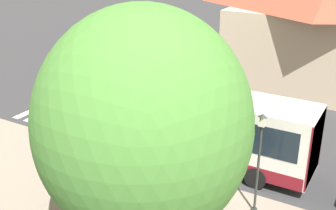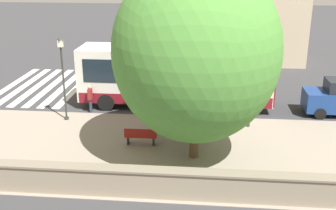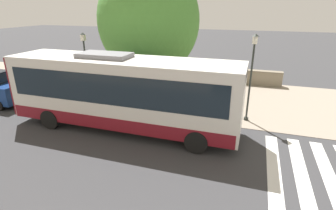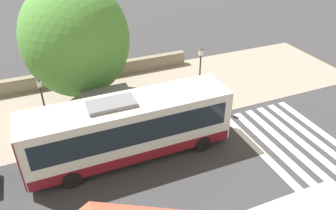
# 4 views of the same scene
# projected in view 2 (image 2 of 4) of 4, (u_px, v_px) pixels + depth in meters

# --- Properties ---
(ground_plane) EXTENTS (120.00, 120.00, 0.00)m
(ground_plane) POSITION_uv_depth(u_px,v_px,m) (206.00, 117.00, 23.81)
(ground_plane) COLOR #353538
(ground_plane) RESTS_ON ground
(sidewalk_plaza) EXTENTS (9.00, 44.00, 0.02)m
(sidewalk_plaza) POSITION_uv_depth(u_px,v_px,m) (205.00, 152.00, 19.58)
(sidewalk_plaza) COLOR gray
(sidewalk_plaza) RESTS_ON ground
(crosswalk_stripes) EXTENTS (9.00, 5.25, 0.01)m
(crosswalk_stripes) POSITION_uv_depth(u_px,v_px,m) (45.00, 86.00, 29.51)
(crosswalk_stripes) COLOR silver
(crosswalk_stripes) RESTS_ON ground
(stone_wall) EXTENTS (0.60, 20.00, 1.15)m
(stone_wall) POSITION_uv_depth(u_px,v_px,m) (204.00, 185.00, 15.59)
(stone_wall) COLOR gray
(stone_wall) RESTS_ON ground
(background_building) EXTENTS (7.63, 13.63, 8.29)m
(background_building) POSITION_uv_depth(u_px,v_px,m) (226.00, 9.00, 36.47)
(background_building) COLOR #C6B293
(background_building) RESTS_ON ground
(bus) EXTENTS (2.78, 11.39, 3.78)m
(bus) POSITION_uv_depth(u_px,v_px,m) (176.00, 75.00, 25.02)
(bus) COLOR silver
(bus) RESTS_ON ground
(bus_shelter) EXTENTS (1.51, 3.00, 2.52)m
(bus_shelter) POSITION_uv_depth(u_px,v_px,m) (179.00, 91.00, 21.67)
(bus_shelter) COLOR slate
(bus_shelter) RESTS_ON ground
(pedestrian) EXTENTS (0.34, 0.22, 1.64)m
(pedestrian) POSITION_uv_depth(u_px,v_px,m) (90.00, 97.00, 24.24)
(pedestrian) COLOR #2D3347
(pedestrian) RESTS_ON ground
(bench) EXTENTS (0.40, 1.54, 0.88)m
(bench) POSITION_uv_depth(u_px,v_px,m) (141.00, 136.00, 20.12)
(bench) COLOR maroon
(bench) RESTS_ON ground
(street_lamp_near) EXTENTS (0.28, 0.28, 4.37)m
(street_lamp_near) POSITION_uv_depth(u_px,v_px,m) (251.00, 80.00, 21.64)
(street_lamp_near) COLOR #2D332D
(street_lamp_near) RESTS_ON ground
(street_lamp_far) EXTENTS (0.28, 0.28, 4.60)m
(street_lamp_far) POSITION_uv_depth(u_px,v_px,m) (63.00, 72.00, 22.53)
(street_lamp_far) COLOR #2D332D
(street_lamp_far) RESTS_ON ground
(shade_tree) EXTENTS (7.05, 7.05, 8.73)m
(shade_tree) POSITION_uv_depth(u_px,v_px,m) (196.00, 52.00, 17.47)
(shade_tree) COLOR brown
(shade_tree) RESTS_ON ground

